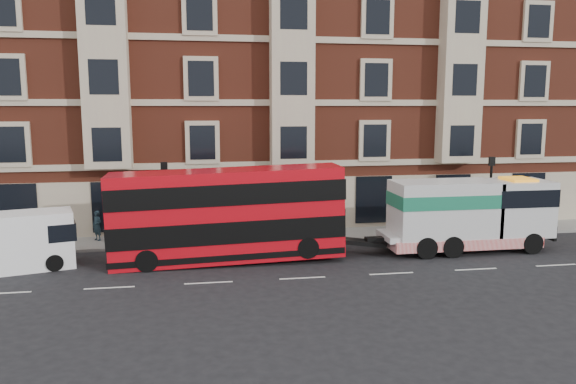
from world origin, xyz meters
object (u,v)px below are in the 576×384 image
at_px(tow_truck, 466,214).
at_px(box_van, 14,242).
at_px(double_decker_bus, 227,213).
at_px(pedestrian, 97,226).

xyz_separation_m(tow_truck, box_van, (-21.59, 0.16, -0.64)).
distance_m(double_decker_bus, box_van, 9.60).
xyz_separation_m(tow_truck, pedestrian, (-18.77, 4.75, -0.96)).
distance_m(double_decker_bus, tow_truck, 12.06).
relative_size(tow_truck, box_van, 1.63).
bearing_deg(box_van, tow_truck, -15.83).
height_order(double_decker_bus, box_van, double_decker_bus).
height_order(box_van, pedestrian, box_van).
bearing_deg(double_decker_bus, box_van, 179.05).
bearing_deg(tow_truck, box_van, 179.58).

